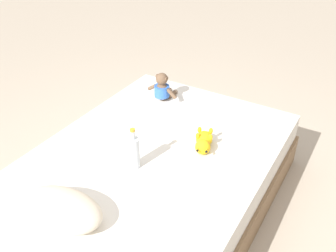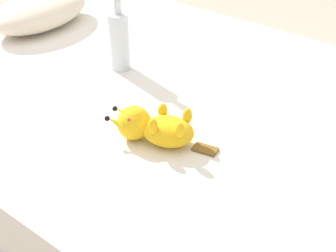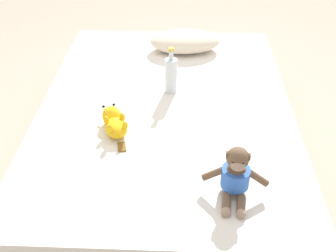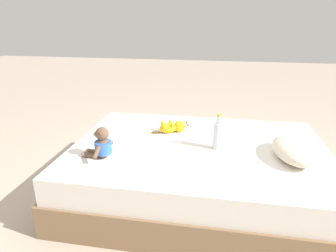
{
  "view_description": "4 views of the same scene",
  "coord_description": "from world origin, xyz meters",
  "px_view_note": "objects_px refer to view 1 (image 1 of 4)",
  "views": [
    {
      "loc": [
        -1.07,
        1.56,
        1.92
      ],
      "look_at": [
        0.01,
        -0.23,
        0.55
      ],
      "focal_mm": 39.58,
      "sensor_mm": 36.0,
      "label": 1
    },
    {
      "loc": [
        -1.15,
        -1.03,
        1.29
      ],
      "look_at": [
        -0.24,
        -0.29,
        0.51
      ],
      "focal_mm": 53.75,
      "sensor_mm": 36.0,
      "label": 2
    },
    {
      "loc": [
        0.09,
        -1.94,
        1.75
      ],
      "look_at": [
        0.02,
        -0.29,
        0.52
      ],
      "focal_mm": 43.97,
      "sensor_mm": 36.0,
      "label": 3
    },
    {
      "loc": [
        2.14,
        0.13,
        1.42
      ],
      "look_at": [
        -0.24,
        -0.29,
        0.51
      ],
      "focal_mm": 31.47,
      "sensor_mm": 36.0,
      "label": 4
    }
  ],
  "objects_px": {
    "bed": "(152,182)",
    "plush_monkey": "(163,89)",
    "plush_yellow_creature": "(204,142)",
    "pillow": "(60,209)",
    "glass_bottle": "(134,152)"
  },
  "relations": [
    {
      "from": "bed",
      "to": "plush_monkey",
      "type": "height_order",
      "value": "plush_monkey"
    },
    {
      "from": "plush_monkey",
      "to": "glass_bottle",
      "type": "height_order",
      "value": "glass_bottle"
    },
    {
      "from": "plush_yellow_creature",
      "to": "glass_bottle",
      "type": "height_order",
      "value": "glass_bottle"
    },
    {
      "from": "glass_bottle",
      "to": "bed",
      "type": "bearing_deg",
      "value": -99.7
    },
    {
      "from": "bed",
      "to": "plush_monkey",
      "type": "xyz_separation_m",
      "value": [
        0.32,
        -0.67,
        0.33
      ]
    },
    {
      "from": "plush_yellow_creature",
      "to": "glass_bottle",
      "type": "xyz_separation_m",
      "value": [
        0.28,
        0.39,
        0.06
      ]
    },
    {
      "from": "bed",
      "to": "plush_yellow_creature",
      "type": "bearing_deg",
      "value": -135.49
    },
    {
      "from": "bed",
      "to": "plush_yellow_creature",
      "type": "height_order",
      "value": "plush_yellow_creature"
    },
    {
      "from": "pillow",
      "to": "plush_yellow_creature",
      "type": "distance_m",
      "value": 1.0
    },
    {
      "from": "bed",
      "to": "glass_bottle",
      "type": "relative_size",
      "value": 7.32
    },
    {
      "from": "pillow",
      "to": "plush_monkey",
      "type": "relative_size",
      "value": 1.77
    },
    {
      "from": "bed",
      "to": "glass_bottle",
      "type": "distance_m",
      "value": 0.37
    },
    {
      "from": "plush_monkey",
      "to": "plush_yellow_creature",
      "type": "height_order",
      "value": "plush_monkey"
    },
    {
      "from": "pillow",
      "to": "plush_yellow_creature",
      "type": "bearing_deg",
      "value": -110.85
    },
    {
      "from": "bed",
      "to": "pillow",
      "type": "relative_size",
      "value": 4.0
    }
  ]
}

